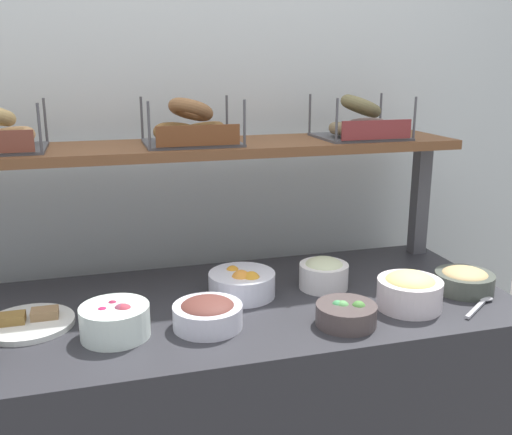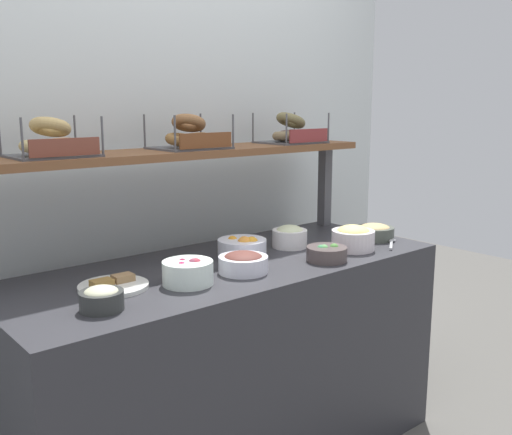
% 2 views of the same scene
% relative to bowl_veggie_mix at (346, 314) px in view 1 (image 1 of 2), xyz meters
% --- Properties ---
extents(back_wall, '(2.98, 0.06, 2.40)m').
position_rel_bowl_veggie_mix_xyz_m(back_wall, '(-0.33, 0.77, 0.32)').
color(back_wall, silver).
rests_on(back_wall, ground_plane).
extents(deli_counter, '(1.78, 0.70, 0.85)m').
position_rel_bowl_veggie_mix_xyz_m(deli_counter, '(-0.33, 0.22, -0.45)').
color(deli_counter, '#2D2D33').
rests_on(deli_counter, ground_plane).
extents(shelf_riser_right, '(0.05, 0.05, 0.40)m').
position_rel_bowl_veggie_mix_xyz_m(shelf_riser_right, '(0.50, 0.49, 0.17)').
color(shelf_riser_right, '#4C4C51').
rests_on(shelf_riser_right, deli_counter).
extents(upper_shelf, '(1.74, 0.32, 0.03)m').
position_rel_bowl_veggie_mix_xyz_m(upper_shelf, '(-0.33, 0.49, 0.39)').
color(upper_shelf, brown).
rests_on(upper_shelf, shelf_riser_left).
extents(bowl_veggie_mix, '(0.16, 0.16, 0.07)m').
position_rel_bowl_veggie_mix_xyz_m(bowl_veggie_mix, '(0.00, 0.00, 0.00)').
color(bowl_veggie_mix, '#514543').
rests_on(bowl_veggie_mix, deli_counter).
extents(bowl_hummus, '(0.18, 0.18, 0.07)m').
position_rel_bowl_veggie_mix_xyz_m(bowl_hummus, '(0.44, 0.11, 0.01)').
color(bowl_hummus, '#495046').
rests_on(bowl_hummus, deli_counter).
extents(bowl_fruit_salad, '(0.20, 0.20, 0.09)m').
position_rel_bowl_veggie_mix_xyz_m(bowl_fruit_salad, '(-0.22, 0.26, 0.01)').
color(bowl_fruit_salad, white).
rests_on(bowl_fruit_salad, deli_counter).
extents(bowl_scallion_spread, '(0.15, 0.15, 0.10)m').
position_rel_bowl_veggie_mix_xyz_m(bowl_scallion_spread, '(0.04, 0.26, 0.02)').
color(bowl_scallion_spread, white).
rests_on(bowl_scallion_spread, deli_counter).
extents(bowl_egg_salad, '(0.18, 0.18, 0.11)m').
position_rel_bowl_veggie_mix_xyz_m(bowl_egg_salad, '(0.22, 0.05, 0.02)').
color(bowl_egg_salad, white).
rests_on(bowl_egg_salad, deli_counter).
extents(bowl_beet_salad, '(0.18, 0.18, 0.09)m').
position_rel_bowl_veggie_mix_xyz_m(bowl_beet_salad, '(-0.59, 0.10, 0.01)').
color(bowl_beet_salad, white).
rests_on(bowl_beet_salad, deli_counter).
extents(bowl_chocolate_spread, '(0.18, 0.18, 0.08)m').
position_rel_bowl_veggie_mix_xyz_m(bowl_chocolate_spread, '(-0.36, 0.09, 0.01)').
color(bowl_chocolate_spread, white).
rests_on(bowl_chocolate_spread, deli_counter).
extents(serving_plate_white, '(0.24, 0.24, 0.04)m').
position_rel_bowl_veggie_mix_xyz_m(serving_plate_white, '(-0.81, 0.22, -0.02)').
color(serving_plate_white, white).
rests_on(serving_plate_white, deli_counter).
extents(serving_spoon_near_plate, '(0.15, 0.12, 0.01)m').
position_rel_bowl_veggie_mix_xyz_m(serving_spoon_near_plate, '(0.42, 0.01, -0.02)').
color(serving_spoon_near_plate, '#B7B7BC').
rests_on(serving_spoon_near_plate, deli_counter).
extents(bagel_basket_cinnamon_raisin, '(0.29, 0.24, 0.15)m').
position_rel_bowl_veggie_mix_xyz_m(bagel_basket_cinnamon_raisin, '(-0.32, 0.48, 0.45)').
color(bagel_basket_cinnamon_raisin, '#4C4C51').
rests_on(bagel_basket_cinnamon_raisin, upper_shelf).
extents(bagel_basket_poppy, '(0.29, 0.26, 0.15)m').
position_rel_bowl_veggie_mix_xyz_m(bagel_basket_poppy, '(0.24, 0.47, 0.45)').
color(bagel_basket_poppy, '#4C4C51').
rests_on(bagel_basket_poppy, upper_shelf).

